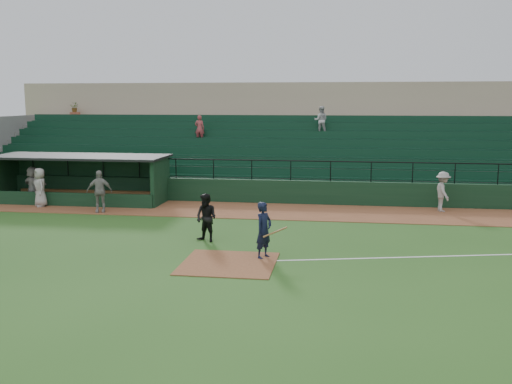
# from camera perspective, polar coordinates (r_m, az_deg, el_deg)

# --- Properties ---
(ground) EXTENTS (90.00, 90.00, 0.00)m
(ground) POSITION_cam_1_polar(r_m,az_deg,el_deg) (19.64, -2.17, -6.32)
(ground) COLOR #26501A
(ground) RESTS_ON ground
(warning_track) EXTENTS (40.00, 4.00, 0.03)m
(warning_track) POSITION_cam_1_polar(r_m,az_deg,el_deg) (27.34, 0.93, -1.88)
(warning_track) COLOR brown
(warning_track) RESTS_ON ground
(home_plate_dirt) EXTENTS (3.00, 3.00, 0.03)m
(home_plate_dirt) POSITION_cam_1_polar(r_m,az_deg,el_deg) (18.69, -2.74, -7.08)
(home_plate_dirt) COLOR brown
(home_plate_dirt) RESTS_ON ground
(foul_line) EXTENTS (17.49, 4.44, 0.01)m
(foul_line) POSITION_cam_1_polar(r_m,az_deg,el_deg) (20.96, 20.64, -5.91)
(foul_line) COLOR white
(foul_line) RESTS_ON ground
(stadium_structure) EXTENTS (38.00, 13.08, 6.40)m
(stadium_structure) POSITION_cam_1_polar(r_m,az_deg,el_deg) (35.36, 2.75, 4.35)
(stadium_structure) COLOR black
(stadium_structure) RESTS_ON ground
(dugout) EXTENTS (8.90, 3.20, 2.42)m
(dugout) POSITION_cam_1_polar(r_m,az_deg,el_deg) (31.38, -16.61, 1.60)
(dugout) COLOR black
(dugout) RESTS_ON ground
(batter_at_plate) EXTENTS (1.17, 0.83, 1.90)m
(batter_at_plate) POSITION_cam_1_polar(r_m,az_deg,el_deg) (19.10, 0.79, -3.82)
(batter_at_plate) COLOR black
(batter_at_plate) RESTS_ON ground
(umpire) EXTENTS (1.08, 0.99, 1.80)m
(umpire) POSITION_cam_1_polar(r_m,az_deg,el_deg) (21.43, -4.95, -2.57)
(umpire) COLOR black
(umpire) RESTS_ON ground
(runner) EXTENTS (0.89, 1.32, 1.89)m
(runner) POSITION_cam_1_polar(r_m,az_deg,el_deg) (28.37, 18.03, 0.04)
(runner) COLOR #9A9490
(runner) RESTS_ON warning_track
(dugout_player_a) EXTENTS (1.25, 0.81, 1.97)m
(dugout_player_a) POSITION_cam_1_polar(r_m,az_deg,el_deg) (27.81, -15.28, 0.08)
(dugout_player_a) COLOR gray
(dugout_player_a) RESTS_ON warning_track
(dugout_player_b) EXTENTS (1.07, 1.10, 1.91)m
(dugout_player_b) POSITION_cam_1_polar(r_m,az_deg,el_deg) (30.18, -20.61, 0.44)
(dugout_player_b) COLOR #A6A19B
(dugout_player_b) RESTS_ON warning_track
(dugout_player_c) EXTENTS (1.78, 1.30, 1.86)m
(dugout_player_c) POSITION_cam_1_polar(r_m,az_deg,el_deg) (31.41, -21.26, 0.68)
(dugout_player_c) COLOR #A49D99
(dugout_player_c) RESTS_ON warning_track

